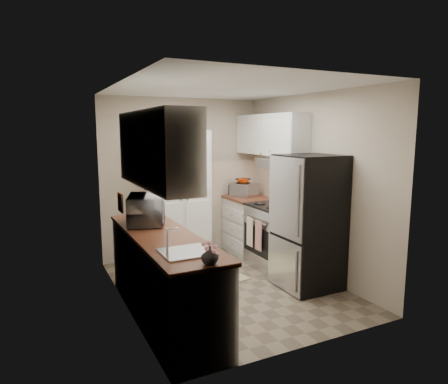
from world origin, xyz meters
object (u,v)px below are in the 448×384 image
object	(u,v)px
refrigerator	(309,222)
microwave	(147,209)
pantry_cabinet	(177,197)
wine_bottle	(132,209)
toaster_oven	(244,190)
electric_range	(275,235)

from	to	relation	value
refrigerator	microwave	bearing A→B (deg)	164.76
pantry_cabinet	refrigerator	xyz separation A→B (m)	(1.14, -1.73, -0.15)
microwave	wine_bottle	distance (m)	0.27
toaster_oven	pantry_cabinet	bearing A→B (deg)	155.31
pantry_cabinet	microwave	size ratio (longest dim) A/B	3.32
electric_range	wine_bottle	world-z (taller)	wine_bottle
refrigerator	toaster_oven	bearing A→B (deg)	89.52
pantry_cabinet	microwave	bearing A→B (deg)	-123.88
electric_range	refrigerator	size ratio (longest dim) A/B	0.66
electric_range	wine_bottle	distance (m)	2.17
refrigerator	pantry_cabinet	bearing A→B (deg)	123.46
wine_bottle	toaster_oven	world-z (taller)	wine_bottle
pantry_cabinet	wine_bottle	distance (m)	1.32
electric_range	microwave	distance (m)	2.09
pantry_cabinet	toaster_oven	xyz separation A→B (m)	(1.15, -0.01, 0.03)
electric_range	pantry_cabinet	bearing A→B (deg)	141.78
electric_range	wine_bottle	bearing A→B (deg)	-179.42
wine_bottle	pantry_cabinet	bearing A→B (deg)	46.01
wine_bottle	refrigerator	bearing A→B (deg)	-20.77
electric_range	toaster_oven	bearing A→B (deg)	91.27
refrigerator	microwave	world-z (taller)	refrigerator
pantry_cabinet	toaster_oven	world-z (taller)	pantry_cabinet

